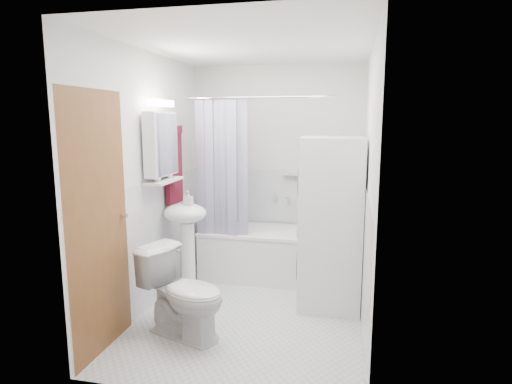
% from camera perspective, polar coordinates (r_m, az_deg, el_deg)
% --- Properties ---
extents(floor, '(2.60, 2.60, 0.00)m').
position_cam_1_polar(floor, '(4.16, -0.47, -15.67)').
color(floor, silver).
rests_on(floor, ground).
extents(room_walls, '(2.60, 2.60, 2.60)m').
position_cam_1_polar(room_walls, '(3.77, -0.50, 5.20)').
color(room_walls, silver).
rests_on(room_walls, ground).
extents(wainscot, '(1.98, 2.58, 2.58)m').
position_cam_1_polar(wainscot, '(4.22, 0.41, -6.60)').
color(wainscot, white).
rests_on(wainscot, ground).
extents(door, '(0.05, 2.00, 2.00)m').
position_cam_1_polar(door, '(3.68, -17.09, -3.01)').
color(door, brown).
rests_on(door, ground).
extents(bathtub, '(1.44, 0.68, 0.55)m').
position_cam_1_polar(bathtub, '(4.90, 1.35, -7.90)').
color(bathtub, white).
rests_on(bathtub, ground).
extents(tub_spout, '(0.04, 0.12, 0.04)m').
position_cam_1_polar(tub_spout, '(5.05, 4.33, -0.76)').
color(tub_spout, silver).
rests_on(tub_spout, room_walls).
extents(curtain_rod, '(1.62, 0.02, 0.02)m').
position_cam_1_polar(curtain_rod, '(4.40, 0.72, 12.51)').
color(curtain_rod, silver).
rests_on(curtain_rod, room_walls).
extents(shower_curtain, '(0.55, 0.02, 1.45)m').
position_cam_1_polar(shower_curtain, '(4.54, -4.69, 2.91)').
color(shower_curtain, '#141648').
rests_on(shower_curtain, curtain_rod).
extents(sink, '(0.44, 0.37, 1.04)m').
position_cam_1_polar(sink, '(4.39, -9.31, -4.66)').
color(sink, white).
rests_on(sink, ground).
extents(medicine_cabinet, '(0.13, 0.50, 0.71)m').
position_cam_1_polar(medicine_cabinet, '(4.16, -12.51, 6.47)').
color(medicine_cabinet, white).
rests_on(medicine_cabinet, room_walls).
extents(shelf, '(0.18, 0.54, 0.02)m').
position_cam_1_polar(shelf, '(4.19, -12.15, 1.47)').
color(shelf, silver).
rests_on(shelf, room_walls).
extents(shower_caddy, '(0.22, 0.06, 0.02)m').
position_cam_1_polar(shower_caddy, '(4.99, 4.92, 2.36)').
color(shower_caddy, silver).
rests_on(shower_caddy, room_walls).
extents(towel, '(0.07, 0.34, 0.82)m').
position_cam_1_polar(towel, '(4.51, -10.90, 3.73)').
color(towel, '#510C22').
rests_on(towel, room_walls).
extents(washer_dryer, '(0.61, 0.60, 1.62)m').
position_cam_1_polar(washer_dryer, '(4.10, 9.80, -4.16)').
color(washer_dryer, white).
rests_on(washer_dryer, ground).
extents(toilet, '(0.84, 0.64, 0.73)m').
position_cam_1_polar(toilet, '(3.66, -9.54, -13.23)').
color(toilet, white).
rests_on(toilet, ground).
extents(soap_pump, '(0.08, 0.17, 0.08)m').
position_cam_1_polar(soap_pump, '(4.29, -9.02, -1.62)').
color(soap_pump, gray).
rests_on(soap_pump, sink).
extents(shelf_bottle, '(0.07, 0.18, 0.07)m').
position_cam_1_polar(shelf_bottle, '(4.05, -13.05, 1.85)').
color(shelf_bottle, gray).
rests_on(shelf_bottle, shelf).
extents(shelf_cup, '(0.10, 0.09, 0.10)m').
position_cam_1_polar(shelf_cup, '(4.29, -11.52, 2.53)').
color(shelf_cup, gray).
rests_on(shelf_cup, shelf).
extents(shampoo_a, '(0.13, 0.17, 0.13)m').
position_cam_1_polar(shampoo_a, '(4.96, 6.67, 3.17)').
color(shampoo_a, gray).
rests_on(shampoo_a, shower_caddy).
extents(shampoo_b, '(0.08, 0.21, 0.08)m').
position_cam_1_polar(shampoo_b, '(4.95, 8.05, 2.84)').
color(shampoo_b, '#292BA7').
rests_on(shampoo_b, shower_caddy).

